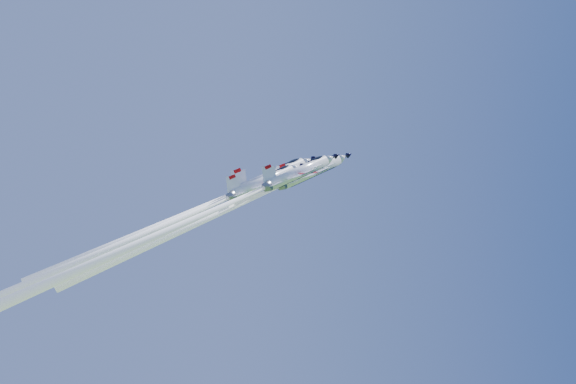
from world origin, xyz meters
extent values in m
cylinder|color=white|center=(4.57, 4.06, 87.74)|extent=(6.77, 4.45, 10.95)
cone|color=white|center=(10.24, 5.84, 90.79)|extent=(2.96, 2.58, 2.76)
cone|color=black|center=(11.56, 6.25, 91.49)|extent=(1.49, 1.30, 1.39)
cone|color=slate|center=(-0.67, 2.42, 84.93)|extent=(2.53, 2.37, 1.85)
ellipsoid|color=black|center=(7.97, 5.08, 90.30)|extent=(3.02, 1.90, 2.10)
cube|color=black|center=(6.68, 4.65, 89.87)|extent=(1.05, 0.49, 0.73)
cube|color=white|center=(3.71, 3.81, 87.02)|extent=(6.12, 9.67, 2.32)
cube|color=white|center=(6.10, 5.78, 88.64)|extent=(3.00, 1.97, 1.53)
cube|color=white|center=(6.87, 3.57, 88.49)|extent=(3.00, 1.97, 1.53)
cube|color=white|center=(0.13, 2.68, 85.26)|extent=(3.23, 5.28, 1.22)
cube|color=white|center=(-0.27, 2.44, 86.77)|extent=(3.13, 1.30, 3.54)
cube|color=#AE0A08|center=(-0.55, 2.26, 88.02)|extent=(1.23, 0.56, 0.98)
cube|color=black|center=(4.93, 4.24, 86.97)|extent=(8.21, 3.01, 4.42)
sphere|color=white|center=(-0.87, 2.36, 84.83)|extent=(1.02, 0.90, 0.90)
cone|color=white|center=(-16.22, -2.45, 76.59)|extent=(17.07, 9.46, 33.31)
cylinder|color=white|center=(-1.92, 4.39, 86.65)|extent=(7.52, 4.95, 12.17)
cone|color=white|center=(4.39, 6.36, 90.04)|extent=(3.29, 2.87, 3.07)
cone|color=black|center=(5.85, 6.82, 90.82)|extent=(1.66, 1.45, 1.54)
cone|color=slate|center=(-7.73, 2.57, 83.53)|extent=(2.81, 2.63, 2.05)
ellipsoid|color=black|center=(1.86, 5.52, 89.50)|extent=(3.36, 2.11, 2.34)
cube|color=black|center=(0.42, 5.05, 89.01)|extent=(1.17, 0.55, 0.81)
cube|color=white|center=(-2.88, 4.11, 85.85)|extent=(6.80, 10.74, 2.58)
cube|color=white|center=(-0.22, 6.30, 87.65)|extent=(3.33, 2.19, 1.70)
cube|color=white|center=(0.64, 3.84, 87.48)|extent=(3.33, 2.19, 1.70)
cube|color=white|center=(-6.85, 2.85, 83.89)|extent=(3.58, 5.87, 1.35)
cube|color=white|center=(-7.29, 2.58, 85.57)|extent=(3.47, 1.44, 3.94)
cube|color=#AE0A08|center=(-7.61, 2.38, 86.96)|extent=(1.36, 0.63, 1.09)
cube|color=black|center=(-1.52, 4.58, 85.80)|extent=(9.12, 3.35, 4.91)
sphere|color=white|center=(-7.96, 2.50, 83.42)|extent=(1.13, 1.00, 1.00)
cone|color=white|center=(-21.77, -1.83, 76.00)|extent=(15.82, 8.96, 30.23)
cylinder|color=white|center=(0.45, -6.13, 84.98)|extent=(6.16, 4.05, 9.97)
cone|color=white|center=(5.61, -4.51, 87.75)|extent=(2.70, 2.35, 2.52)
cone|color=black|center=(6.81, -4.13, 88.39)|extent=(1.36, 1.18, 1.26)
cone|color=slate|center=(-4.32, -7.62, 82.42)|extent=(2.31, 2.16, 1.68)
ellipsoid|color=black|center=(3.55, -5.20, 87.30)|extent=(2.75, 1.73, 1.91)
cube|color=black|center=(2.37, -5.59, 86.91)|extent=(0.96, 0.45, 0.67)
cube|color=white|center=(-0.34, -6.36, 84.32)|extent=(5.57, 8.80, 2.12)
cube|color=white|center=(1.84, -4.56, 85.79)|extent=(2.73, 1.80, 1.39)
cube|color=white|center=(2.54, -6.58, 85.65)|extent=(2.73, 1.80, 1.39)
cube|color=white|center=(-3.59, -7.39, 82.71)|extent=(2.94, 4.81, 1.11)
cube|color=white|center=(-3.96, -7.60, 84.09)|extent=(2.85, 1.18, 3.23)
cube|color=#AE0A08|center=(-4.22, -7.77, 85.23)|extent=(1.12, 0.51, 0.90)
cube|color=black|center=(0.77, -5.97, 84.28)|extent=(7.47, 2.74, 4.02)
sphere|color=white|center=(-4.50, -7.68, 82.32)|extent=(0.93, 0.82, 0.82)
cone|color=white|center=(-22.40, -13.28, 72.72)|extent=(19.35, 10.49, 38.51)
cylinder|color=white|center=(-3.85, -0.24, 84.68)|extent=(6.47, 4.26, 10.48)
cone|color=white|center=(1.58, 1.46, 87.59)|extent=(2.83, 2.47, 2.64)
cone|color=black|center=(2.84, 1.85, 88.27)|extent=(1.43, 1.25, 1.33)
cone|color=slate|center=(-8.86, -1.81, 81.99)|extent=(2.42, 2.27, 1.77)
ellipsoid|color=black|center=(-0.59, 0.73, 87.12)|extent=(2.89, 1.81, 2.01)
cube|color=black|center=(-1.83, 0.32, 86.71)|extent=(1.01, 0.47, 0.70)
cube|color=white|center=(-4.67, -0.48, 83.98)|extent=(5.86, 9.25, 2.22)
cube|color=white|center=(-2.39, 1.40, 85.53)|extent=(2.87, 1.89, 1.47)
cube|color=white|center=(-1.65, -0.72, 85.39)|extent=(2.87, 1.89, 1.47)
cube|color=white|center=(-8.09, -1.57, 82.30)|extent=(3.09, 5.05, 1.16)
cube|color=white|center=(-8.48, -1.80, 83.74)|extent=(2.99, 1.24, 3.39)
cube|color=#AE0A08|center=(-8.75, -1.97, 84.94)|extent=(1.18, 0.54, 0.94)
cube|color=black|center=(-3.51, -0.08, 83.94)|extent=(7.85, 2.88, 4.23)
sphere|color=white|center=(-9.05, -1.87, 81.89)|extent=(0.97, 0.86, 0.86)
cone|color=white|center=(-24.20, -6.61, 73.76)|extent=(16.78, 9.27, 32.83)
camera|label=1|loc=(-16.26, -94.42, 63.36)|focal=40.00mm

